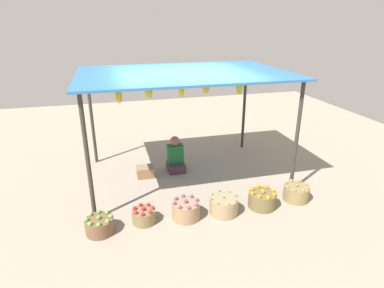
{
  "coord_description": "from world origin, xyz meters",
  "views": [
    {
      "loc": [
        -1.43,
        -6.02,
        3.13
      ],
      "look_at": [
        0.0,
        -0.62,
        0.95
      ],
      "focal_mm": 30.01,
      "sensor_mm": 36.0,
      "label": 1
    }
  ],
  "objects_px": {
    "basket_green_chilies": "(224,206)",
    "basket_oranges": "(262,199)",
    "basket_red_apples": "(144,216)",
    "wooden_crate_near_vendor": "(145,172)",
    "basket_green_apples": "(100,225)",
    "basket_potatoes": "(296,193)",
    "vendor_person": "(175,157)",
    "basket_purple_onions": "(186,210)"
  },
  "relations": [
    {
      "from": "basket_green_chilies",
      "to": "basket_oranges",
      "type": "height_order",
      "value": "basket_oranges"
    },
    {
      "from": "vendor_person",
      "to": "basket_green_apples",
      "type": "distance_m",
      "value": 2.5
    },
    {
      "from": "basket_oranges",
      "to": "basket_red_apples",
      "type": "bearing_deg",
      "value": 178.07
    },
    {
      "from": "basket_red_apples",
      "to": "basket_potatoes",
      "type": "bearing_deg",
      "value": -0.2
    },
    {
      "from": "basket_potatoes",
      "to": "basket_green_chilies",
      "type": "bearing_deg",
      "value": -176.92
    },
    {
      "from": "basket_purple_onions",
      "to": "basket_potatoes",
      "type": "bearing_deg",
      "value": 1.31
    },
    {
      "from": "basket_red_apples",
      "to": "basket_green_apples",
      "type": "bearing_deg",
      "value": -172.04
    },
    {
      "from": "vendor_person",
      "to": "basket_green_chilies",
      "type": "relative_size",
      "value": 1.59
    },
    {
      "from": "basket_green_chilies",
      "to": "vendor_person",
      "type": "bearing_deg",
      "value": 103.14
    },
    {
      "from": "basket_green_chilies",
      "to": "basket_potatoes",
      "type": "bearing_deg",
      "value": 3.08
    },
    {
      "from": "basket_green_apples",
      "to": "basket_purple_onions",
      "type": "relative_size",
      "value": 0.95
    },
    {
      "from": "basket_green_apples",
      "to": "basket_red_apples",
      "type": "distance_m",
      "value": 0.71
    },
    {
      "from": "vendor_person",
      "to": "basket_red_apples",
      "type": "bearing_deg",
      "value": -116.97
    },
    {
      "from": "basket_oranges",
      "to": "wooden_crate_near_vendor",
      "type": "distance_m",
      "value": 2.53
    },
    {
      "from": "basket_green_chilies",
      "to": "basket_potatoes",
      "type": "relative_size",
      "value": 1.06
    },
    {
      "from": "basket_potatoes",
      "to": "basket_oranges",
      "type": "bearing_deg",
      "value": -175.17
    },
    {
      "from": "basket_purple_onions",
      "to": "basket_potatoes",
      "type": "xyz_separation_m",
      "value": [
        2.11,
        0.05,
        -0.01
      ]
    },
    {
      "from": "basket_oranges",
      "to": "basket_potatoes",
      "type": "distance_m",
      "value": 0.72
    },
    {
      "from": "basket_red_apples",
      "to": "basket_potatoes",
      "type": "distance_m",
      "value": 2.8
    },
    {
      "from": "vendor_person",
      "to": "basket_green_apples",
      "type": "bearing_deg",
      "value": -130.45
    },
    {
      "from": "basket_red_apples",
      "to": "wooden_crate_near_vendor",
      "type": "distance_m",
      "value": 1.66
    },
    {
      "from": "basket_red_apples",
      "to": "basket_purple_onions",
      "type": "relative_size",
      "value": 0.82
    },
    {
      "from": "basket_purple_onions",
      "to": "wooden_crate_near_vendor",
      "type": "relative_size",
      "value": 1.29
    },
    {
      "from": "basket_red_apples",
      "to": "basket_purple_onions",
      "type": "bearing_deg",
      "value": -4.75
    },
    {
      "from": "basket_purple_onions",
      "to": "basket_oranges",
      "type": "distance_m",
      "value": 1.39
    },
    {
      "from": "wooden_crate_near_vendor",
      "to": "basket_green_chilies",
      "type": "bearing_deg",
      "value": -56.9
    },
    {
      "from": "basket_potatoes",
      "to": "wooden_crate_near_vendor",
      "type": "height_order",
      "value": "basket_potatoes"
    },
    {
      "from": "basket_green_chilies",
      "to": "basket_red_apples",
      "type": "bearing_deg",
      "value": 176.3
    },
    {
      "from": "basket_green_apples",
      "to": "basket_potatoes",
      "type": "distance_m",
      "value": 3.51
    },
    {
      "from": "basket_green_chilies",
      "to": "basket_oranges",
      "type": "distance_m",
      "value": 0.73
    },
    {
      "from": "basket_red_apples",
      "to": "basket_oranges",
      "type": "relative_size",
      "value": 0.79
    },
    {
      "from": "vendor_person",
      "to": "basket_red_apples",
      "type": "distance_m",
      "value": 2.03
    },
    {
      "from": "basket_potatoes",
      "to": "basket_red_apples",
      "type": "bearing_deg",
      "value": 179.8
    },
    {
      "from": "basket_red_apples",
      "to": "wooden_crate_near_vendor",
      "type": "xyz_separation_m",
      "value": [
        0.23,
        1.65,
        -0.01
      ]
    },
    {
      "from": "vendor_person",
      "to": "basket_purple_onions",
      "type": "distance_m",
      "value": 1.88
    },
    {
      "from": "basket_potatoes",
      "to": "basket_green_apples",
      "type": "bearing_deg",
      "value": -178.55
    },
    {
      "from": "basket_oranges",
      "to": "wooden_crate_near_vendor",
      "type": "height_order",
      "value": "basket_oranges"
    },
    {
      "from": "basket_green_apples",
      "to": "basket_potatoes",
      "type": "height_order",
      "value": "basket_potatoes"
    },
    {
      "from": "vendor_person",
      "to": "basket_purple_onions",
      "type": "bearing_deg",
      "value": -96.73
    },
    {
      "from": "basket_potatoes",
      "to": "vendor_person",
      "type": "bearing_deg",
      "value": 136.21
    },
    {
      "from": "basket_green_apples",
      "to": "wooden_crate_near_vendor",
      "type": "xyz_separation_m",
      "value": [
        0.93,
        1.74,
        -0.02
      ]
    },
    {
      "from": "basket_oranges",
      "to": "basket_green_apples",
      "type": "bearing_deg",
      "value": -179.43
    }
  ]
}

